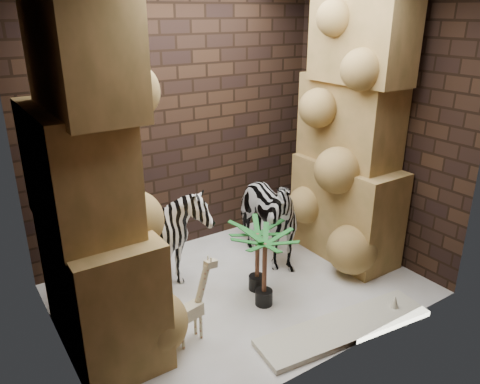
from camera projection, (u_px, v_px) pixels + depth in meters
floor at (242, 289)px, 4.78m from camera, size 3.50×3.50×0.00m
wall_back at (180, 122)px, 5.20m from camera, size 3.50×0.00×3.50m
wall_front at (342, 189)px, 3.26m from camera, size 3.50×0.00×3.50m
wall_left at (39, 185)px, 3.33m from camera, size 0.00×3.00×3.00m
wall_right at (374, 124)px, 5.13m from camera, size 0.00×3.00×3.00m
rock_pillar_left at (88, 176)px, 3.51m from camera, size 0.68×1.30×3.00m
rock_pillar_right at (353, 128)px, 4.96m from camera, size 0.58×1.25×3.00m
zebra_right at (262, 208)px, 5.13m from camera, size 0.66×1.12×1.28m
zebra_left at (162, 238)px, 4.75m from camera, size 1.17×1.32×1.01m
giraffe_toy at (188, 304)px, 3.89m from camera, size 0.40×0.20×0.75m
palm_front at (257, 257)px, 4.65m from camera, size 0.36×0.36×0.73m
palm_back at (264, 270)px, 4.40m from camera, size 0.36×0.36×0.76m
surfboard at (345, 327)px, 4.16m from camera, size 1.71×0.60×0.05m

